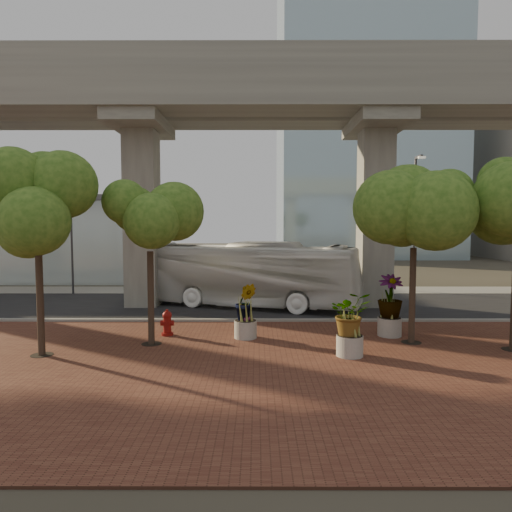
{
  "coord_description": "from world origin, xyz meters",
  "views": [
    {
      "loc": [
        -0.06,
        -21.53,
        4.26
      ],
      "look_at": [
        -0.13,
        0.5,
        2.72
      ],
      "focal_mm": 32.0,
      "sensor_mm": 36.0,
      "label": 1
    }
  ],
  "objects": [
    {
      "name": "street_tree_near_west",
      "position": [
        -3.78,
        -5.78,
        4.31
      ],
      "size": [
        3.43,
        3.43,
        5.84
      ],
      "color": "#433226",
      "rests_on": "ground"
    },
    {
      "name": "ground",
      "position": [
        0.0,
        0.0,
        0.0
      ],
      "size": [
        160.0,
        160.0,
        0.0
      ],
      "primitive_type": "plane",
      "color": "#353127",
      "rests_on": "ground"
    },
    {
      "name": "planter_left",
      "position": [
        -0.5,
        -4.92,
        1.3
      ],
      "size": [
        1.85,
        1.85,
        2.04
      ],
      "color": "#9C998D",
      "rests_on": "ground"
    },
    {
      "name": "curb_strip",
      "position": [
        0.0,
        -2.0,
        0.08
      ],
      "size": [
        70.0,
        0.25,
        0.16
      ],
      "primitive_type": "cube",
      "color": "gray",
      "rests_on": "ground"
    },
    {
      "name": "street_tree_near_east",
      "position": [
        5.42,
        -5.55,
        4.61
      ],
      "size": [
        4.08,
        4.08,
        6.43
      ],
      "color": "#433226",
      "rests_on": "ground"
    },
    {
      "name": "transit_viaduct",
      "position": [
        0.0,
        2.0,
        7.29
      ],
      "size": [
        72.0,
        5.6,
        12.4
      ],
      "color": "gray",
      "rests_on": "ground"
    },
    {
      "name": "transit_bus",
      "position": [
        -0.77,
        1.8,
        1.66
      ],
      "size": [
        12.17,
        6.46,
        3.32
      ],
      "primitive_type": "imported",
      "rotation": [
        0.0,
        0.0,
        1.24
      ],
      "color": "white",
      "rests_on": "ground"
    },
    {
      "name": "street_tree_far_west",
      "position": [
        -7.0,
        -7.16,
        4.7
      ],
      "size": [
        3.75,
        3.75,
        6.37
      ],
      "color": "#433226",
      "rests_on": "ground"
    },
    {
      "name": "fire_hydrant",
      "position": [
        -3.48,
        -4.52,
        0.53
      ],
      "size": [
        0.49,
        0.44,
        0.98
      ],
      "color": "maroon",
      "rests_on": "ground"
    },
    {
      "name": "streetlamp_east",
      "position": [
        9.75,
        6.92,
        4.89
      ],
      "size": [
        0.42,
        1.21,
        8.38
      ],
      "color": "#333238",
      "rests_on": "ground"
    },
    {
      "name": "station_pavilion",
      "position": [
        -20.0,
        16.0,
        3.22
      ],
      "size": [
        23.0,
        13.0,
        6.3
      ],
      "color": "silver",
      "rests_on": "ground"
    },
    {
      "name": "planter_front",
      "position": [
        2.89,
        -7.22,
        1.32
      ],
      "size": [
        1.89,
        1.89,
        2.08
      ],
      "color": "#A9A699",
      "rests_on": "ground"
    },
    {
      "name": "planter_right",
      "position": [
        4.92,
        -4.58,
        1.46
      ],
      "size": [
        2.17,
        2.17,
        2.31
      ],
      "color": "#9D988E",
      "rests_on": "ground"
    },
    {
      "name": "far_sidewalk",
      "position": [
        0.0,
        7.5,
        0.03
      ],
      "size": [
        90.0,
        3.0,
        0.06
      ],
      "primitive_type": "cube",
      "color": "gray",
      "rests_on": "ground"
    },
    {
      "name": "brick_plaza",
      "position": [
        0.0,
        -8.0,
        0.03
      ],
      "size": [
        70.0,
        13.0,
        0.06
      ],
      "primitive_type": "cube",
      "color": "brown",
      "rests_on": "ground"
    },
    {
      "name": "streetlamp_west",
      "position": [
        -11.28,
        5.82,
        4.16
      ],
      "size": [
        0.35,
        1.03,
        7.11
      ],
      "color": "#343339",
      "rests_on": "ground"
    },
    {
      "name": "asphalt_road",
      "position": [
        0.0,
        2.0,
        0.02
      ],
      "size": [
        90.0,
        8.0,
        0.04
      ],
      "primitive_type": "cube",
      "color": "black",
      "rests_on": "ground"
    }
  ]
}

